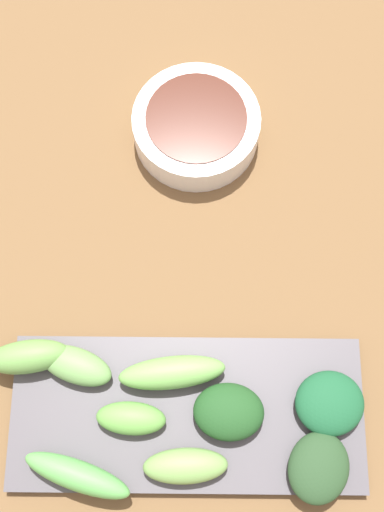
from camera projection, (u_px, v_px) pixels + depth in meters
name	position (u px, v px, depth m)	size (l,w,h in m)	color
tabletop	(182.00, 290.00, 0.65)	(2.10, 2.10, 0.02)	brown
sauce_bowl	(196.00, 126.00, 0.67)	(0.13, 0.13, 0.04)	white
serving_plate	(187.00, 413.00, 0.60)	(0.14, 0.32, 0.01)	#4C484D
broccoli_leafy_0	(229.00, 412.00, 0.58)	(0.05, 0.06, 0.03)	#1F4B20
broccoli_leafy_1	(330.00, 403.00, 0.58)	(0.06, 0.06, 0.02)	#1A5631
broccoli_stalk_2	(28.00, 357.00, 0.59)	(0.03, 0.08, 0.03)	#689F4B
broccoli_stalk_3	(131.00, 418.00, 0.58)	(0.03, 0.06, 0.02)	#63A647
broccoli_stalk_4	(76.00, 365.00, 0.59)	(0.03, 0.07, 0.02)	#6CA055
broccoli_stalk_5	(185.00, 466.00, 0.57)	(0.03, 0.07, 0.02)	#74A352
broccoli_stalk_6	(77.00, 475.00, 0.56)	(0.03, 0.10, 0.03)	#5FB455
broccoli_leafy_7	(319.00, 468.00, 0.57)	(0.06, 0.05, 0.02)	#274526
broccoli_stalk_8	(172.00, 373.00, 0.59)	(0.03, 0.10, 0.03)	#73B555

